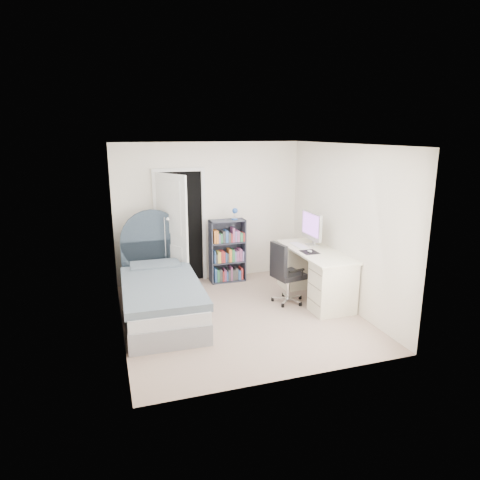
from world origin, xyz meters
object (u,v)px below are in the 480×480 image
object	(u,v)px
nightstand	(153,268)
floor_lamp	(167,261)
desk	(314,272)
office_chair	(284,270)
bed	(160,293)
bookcase	(228,253)

from	to	relation	value
nightstand	floor_lamp	world-z (taller)	floor_lamp
desk	office_chair	size ratio (longest dim) A/B	1.68
nightstand	desk	xyz separation A→B (m)	(2.46, -1.31, 0.09)
floor_lamp	desk	distance (m)	2.48
floor_lamp	desk	bearing A→B (deg)	-25.71
desk	nightstand	bearing A→B (deg)	151.96
floor_lamp	office_chair	distance (m)	2.02
nightstand	office_chair	bearing A→B (deg)	-35.39
office_chair	desk	bearing A→B (deg)	4.63
nightstand	floor_lamp	xyz separation A→B (m)	(0.23, -0.24, 0.18)
bed	nightstand	world-z (taller)	bed
floor_lamp	desk	world-z (taller)	desk
bookcase	office_chair	size ratio (longest dim) A/B	1.36
bed	desk	world-z (taller)	bed
desk	floor_lamp	bearing A→B (deg)	154.29
bed	bookcase	distance (m)	1.76
floor_lamp	bookcase	distance (m)	1.13
floor_lamp	nightstand	bearing A→B (deg)	134.00
nightstand	bookcase	xyz separation A→B (m)	(1.35, -0.07, 0.18)
desk	office_chair	distance (m)	0.56
nightstand	bookcase	distance (m)	1.36
bed	desk	bearing A→B (deg)	-3.43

